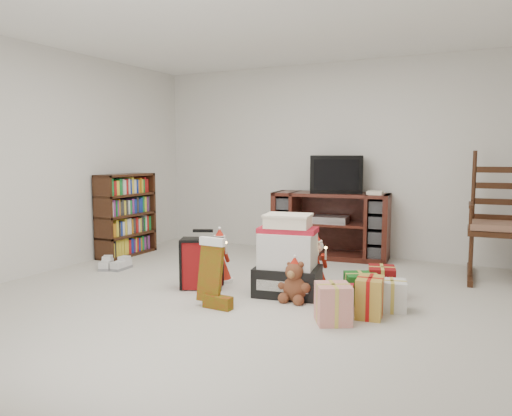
{
  "coord_description": "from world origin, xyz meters",
  "views": [
    {
      "loc": [
        2.09,
        -3.84,
        1.33
      ],
      "look_at": [
        -0.15,
        0.6,
        0.78
      ],
      "focal_mm": 35.0,
      "sensor_mm": 36.0,
      "label": 1
    }
  ],
  "objects": [
    {
      "name": "tv_stand",
      "position": [
        0.1,
        2.21,
        0.42
      ],
      "size": [
        1.5,
        0.68,
        0.83
      ],
      "rotation": [
        0.0,
        0.0,
        0.11
      ],
      "color": "#4B1C15",
      "rests_on": "floor"
    },
    {
      "name": "red_suitcase",
      "position": [
        -0.55,
        0.21,
        0.25
      ],
      "size": [
        0.43,
        0.34,
        0.58
      ],
      "rotation": [
        0.0,
        0.0,
        0.42
      ],
      "color": "maroon",
      "rests_on": "floor"
    },
    {
      "name": "mrs_claus_figurine",
      "position": [
        -0.53,
        0.51,
        0.22
      ],
      "size": [
        0.27,
        0.26,
        0.56
      ],
      "color": "#B22113",
      "rests_on": "floor"
    },
    {
      "name": "sneaker_pair",
      "position": [
        -1.91,
        0.45,
        0.05
      ],
      "size": [
        0.37,
        0.3,
        0.1
      ],
      "rotation": [
        0.0,
        0.0,
        0.34
      ],
      "color": "silver",
      "rests_on": "floor"
    },
    {
      "name": "bookshelf",
      "position": [
        -2.33,
        1.14,
        0.51
      ],
      "size": [
        0.29,
        0.87,
        1.06
      ],
      "color": "#3A1E0F",
      "rests_on": "floor"
    },
    {
      "name": "crt_television",
      "position": [
        0.14,
        2.25,
        1.06
      ],
      "size": [
        0.75,
        0.64,
        0.47
      ],
      "rotation": [
        0.0,
        0.0,
        0.33
      ],
      "color": "black",
      "rests_on": "tv_stand"
    },
    {
      "name": "teddy_bear",
      "position": [
        0.43,
        0.23,
        0.16
      ],
      "size": [
        0.24,
        0.22,
        0.36
      ],
      "color": "brown",
      "rests_on": "floor"
    },
    {
      "name": "rocking_chair",
      "position": [
        2.01,
        1.98,
        0.48
      ],
      "size": [
        0.63,
        0.97,
        1.41
      ],
      "rotation": [
        0.0,
        0.0,
        0.07
      ],
      "color": "#3A1E0F",
      "rests_on": "floor"
    },
    {
      "name": "stocking",
      "position": [
        -0.18,
        -0.22,
        0.3
      ],
      "size": [
        0.29,
        0.14,
        0.61
      ],
      "primitive_type": null,
      "rotation": [
        0.0,
        0.0,
        -0.05
      ],
      "color": "#0D750D",
      "rests_on": "floor"
    },
    {
      "name": "santa_figurine",
      "position": [
        0.44,
        0.73,
        0.21
      ],
      "size": [
        0.27,
        0.26,
        0.55
      ],
      "color": "#B22113",
      "rests_on": "floor"
    },
    {
      "name": "gift_cluster",
      "position": [
        1.03,
        0.27,
        0.13
      ],
      "size": [
        0.74,
        1.04,
        0.25
      ],
      "color": "#B51427",
      "rests_on": "floor"
    },
    {
      "name": "gift_pile",
      "position": [
        0.29,
        0.39,
        0.33
      ],
      "size": [
        0.66,
        0.53,
        0.75
      ],
      "rotation": [
        0.0,
        0.0,
        0.17
      ],
      "color": "black",
      "rests_on": "floor"
    },
    {
      "name": "room",
      "position": [
        0.0,
        0.0,
        1.25
      ],
      "size": [
        5.01,
        5.01,
        2.51
      ],
      "color": "beige",
      "rests_on": "ground"
    }
  ]
}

